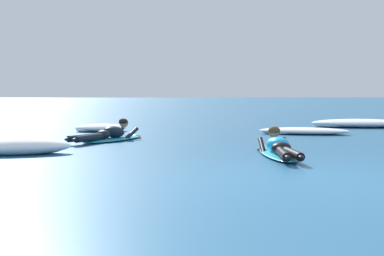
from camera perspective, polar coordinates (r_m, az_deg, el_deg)
name	(u,v)px	position (r m, az deg, el deg)	size (l,w,h in m)	color
ground_plane	(228,127)	(17.02, 3.79, 0.15)	(120.00, 120.00, 0.00)	#235B84
surfer_near	(279,149)	(9.59, 9.18, -2.17)	(0.61, 2.68, 0.53)	#2DB2D1
surfer_far	(110,135)	(12.37, -8.70, -0.74)	(1.68, 2.31, 0.54)	#2DB2D1
whitewater_mid_left	(360,123)	(17.42, 17.32, 0.46)	(3.08, 1.61, 0.26)	white
whitewater_mid_right	(17,147)	(10.17, -17.97, -1.96)	(1.99, 0.96, 0.29)	white
whitewater_back	(101,128)	(15.25, -9.59, 0.02)	(1.52, 1.09, 0.22)	white
whitewater_far_band	(304,131)	(14.37, 11.76, -0.32)	(2.44, 1.28, 0.18)	white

